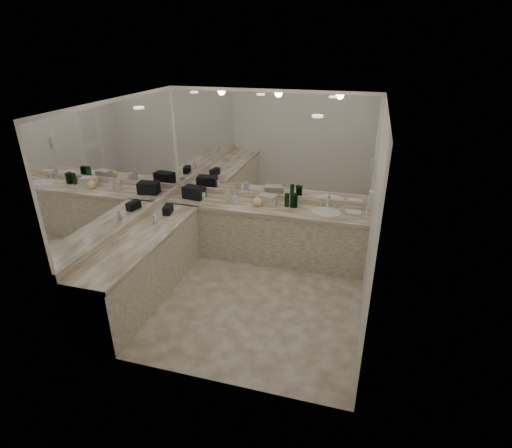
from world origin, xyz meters
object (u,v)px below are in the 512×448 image
(soap_bottle_b, at_px, (235,198))
(black_toiletry_bag, at_px, (194,193))
(hand_towel, at_px, (353,213))
(sink, at_px, (326,212))
(wall_phone, at_px, (371,200))
(soap_bottle_c, at_px, (257,200))
(soap_bottle_a, at_px, (228,195))
(cream_cosmetic_case, at_px, (267,200))

(soap_bottle_b, bearing_deg, black_toiletry_bag, 177.03)
(hand_towel, bearing_deg, sink, -173.71)
(wall_phone, distance_m, soap_bottle_c, 1.76)
(sink, distance_m, black_toiletry_bag, 2.13)
(wall_phone, relative_size, soap_bottle_c, 1.25)
(soap_bottle_a, relative_size, soap_bottle_b, 1.17)
(black_toiletry_bag, bearing_deg, wall_phone, -10.49)
(cream_cosmetic_case, bearing_deg, black_toiletry_bag, -161.47)
(hand_towel, bearing_deg, soap_bottle_b, -177.67)
(black_toiletry_bag, bearing_deg, soap_bottle_a, 2.63)
(black_toiletry_bag, height_order, hand_towel, black_toiletry_bag)
(soap_bottle_a, height_order, soap_bottle_b, soap_bottle_a)
(wall_phone, xyz_separation_m, soap_bottle_c, (-1.66, 0.47, -0.35))
(cream_cosmetic_case, bearing_deg, soap_bottle_b, -153.06)
(cream_cosmetic_case, bearing_deg, soap_bottle_c, -125.90)
(soap_bottle_c, bearing_deg, cream_cosmetic_case, 38.75)
(cream_cosmetic_case, distance_m, soap_bottle_c, 0.17)
(soap_bottle_a, bearing_deg, soap_bottle_b, -25.21)
(wall_phone, xyz_separation_m, soap_bottle_a, (-2.16, 0.53, -0.34))
(wall_phone, distance_m, hand_towel, 0.72)
(sink, xyz_separation_m, soap_bottle_b, (-1.42, -0.03, 0.10))
(black_toiletry_bag, height_order, cream_cosmetic_case, black_toiletry_bag)
(cream_cosmetic_case, bearing_deg, soap_bottle_a, -160.98)
(soap_bottle_b, bearing_deg, soap_bottle_c, -0.32)
(soap_bottle_b, height_order, soap_bottle_c, soap_bottle_c)
(black_toiletry_bag, bearing_deg, sink, -0.16)
(black_toiletry_bag, xyz_separation_m, cream_cosmetic_case, (1.21, 0.07, -0.02))
(cream_cosmetic_case, bearing_deg, sink, 10.80)
(hand_towel, xyz_separation_m, soap_bottle_c, (-1.45, -0.08, 0.08))
(soap_bottle_a, distance_m, soap_bottle_b, 0.15)
(black_toiletry_bag, relative_size, soap_bottle_b, 1.81)
(hand_towel, distance_m, soap_bottle_a, 1.96)
(wall_phone, height_order, soap_bottle_b, wall_phone)
(wall_phone, height_order, black_toiletry_bag, wall_phone)
(sink, relative_size, soap_bottle_b, 2.38)
(soap_bottle_b, bearing_deg, hand_towel, 2.33)
(cream_cosmetic_case, distance_m, hand_towel, 1.32)
(soap_bottle_a, height_order, soap_bottle_c, soap_bottle_a)
(wall_phone, bearing_deg, black_toiletry_bag, 169.51)
(sink, relative_size, soap_bottle_a, 2.03)
(sink, xyz_separation_m, hand_towel, (0.40, 0.04, 0.02))
(wall_phone, relative_size, soap_bottle_b, 1.30)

